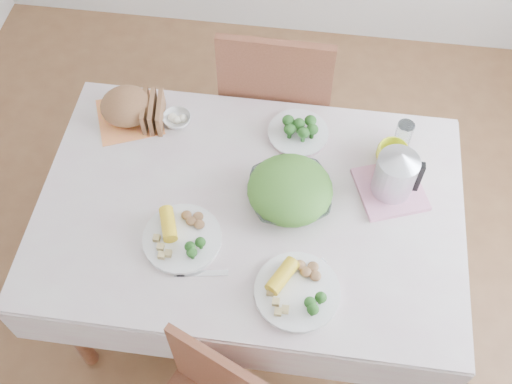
# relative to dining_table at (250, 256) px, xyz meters

# --- Properties ---
(floor) EXTENTS (3.60, 3.60, 0.00)m
(floor) POSITION_rel_dining_table_xyz_m (0.00, 0.00, -0.38)
(floor) COLOR brown
(floor) RESTS_ON ground
(dining_table) EXTENTS (1.40, 0.90, 0.75)m
(dining_table) POSITION_rel_dining_table_xyz_m (0.00, 0.00, 0.00)
(dining_table) COLOR brown
(dining_table) RESTS_ON floor
(tablecloth) EXTENTS (1.50, 1.00, 0.01)m
(tablecloth) POSITION_rel_dining_table_xyz_m (0.00, 0.00, 0.38)
(tablecloth) COLOR beige
(tablecloth) RESTS_ON dining_table
(chair_far) EXTENTS (0.48, 0.48, 1.04)m
(chair_far) POSITION_rel_dining_table_xyz_m (0.03, 0.74, 0.09)
(chair_far) COLOR brown
(chair_far) RESTS_ON floor
(salad_bowl) EXTENTS (0.35, 0.35, 0.07)m
(salad_bowl) POSITION_rel_dining_table_xyz_m (0.14, 0.04, 0.42)
(salad_bowl) COLOR white
(salad_bowl) RESTS_ON tablecloth
(dinner_plate_left) EXTENTS (0.27, 0.27, 0.02)m
(dinner_plate_left) POSITION_rel_dining_table_xyz_m (-0.21, -0.17, 0.40)
(dinner_plate_left) COLOR white
(dinner_plate_left) RESTS_ON tablecloth
(dinner_plate_right) EXTENTS (0.39, 0.39, 0.02)m
(dinner_plate_right) POSITION_rel_dining_table_xyz_m (0.20, -0.31, 0.40)
(dinner_plate_right) COLOR white
(dinner_plate_right) RESTS_ON tablecloth
(broccoli_plate) EXTENTS (0.25, 0.25, 0.02)m
(broccoli_plate) POSITION_rel_dining_table_xyz_m (0.14, 0.34, 0.40)
(broccoli_plate) COLOR beige
(broccoli_plate) RESTS_ON tablecloth
(napkin) EXTENTS (0.31, 0.31, 0.00)m
(napkin) POSITION_rel_dining_table_xyz_m (-0.52, 0.34, 0.39)
(napkin) COLOR #FF924C
(napkin) RESTS_ON tablecloth
(bread_loaf) EXTENTS (0.24, 0.24, 0.12)m
(bread_loaf) POSITION_rel_dining_table_xyz_m (-0.52, 0.34, 0.45)
(bread_loaf) COLOR brown
(bread_loaf) RESTS_ON napkin
(fruit_bowl) EXTENTS (0.14, 0.14, 0.03)m
(fruit_bowl) POSITION_rel_dining_table_xyz_m (-0.33, 0.34, 0.40)
(fruit_bowl) COLOR white
(fruit_bowl) RESTS_ON tablecloth
(yellow_mug) EXTENTS (0.15, 0.15, 0.09)m
(yellow_mug) POSITION_rel_dining_table_xyz_m (0.49, 0.25, 0.43)
(yellow_mug) COLOR yellow
(yellow_mug) RESTS_ON tablecloth
(glass_tumbler) EXTENTS (0.08, 0.08, 0.12)m
(glass_tumbler) POSITION_rel_dining_table_xyz_m (0.53, 0.34, 0.45)
(glass_tumbler) COLOR white
(glass_tumbler) RESTS_ON tablecloth
(pink_tray) EXTENTS (0.29, 0.29, 0.02)m
(pink_tray) POSITION_rel_dining_table_xyz_m (0.49, 0.13, 0.40)
(pink_tray) COLOR pink
(pink_tray) RESTS_ON tablecloth
(electric_kettle) EXTENTS (0.15, 0.15, 0.20)m
(electric_kettle) POSITION_rel_dining_table_xyz_m (0.49, 0.13, 0.51)
(electric_kettle) COLOR #B2B5BA
(electric_kettle) RESTS_ON pink_tray
(fork_left) EXTENTS (0.03, 0.18, 0.00)m
(fork_left) POSITION_rel_dining_table_xyz_m (-0.15, -0.14, 0.39)
(fork_left) COLOR silver
(fork_left) RESTS_ON tablecloth
(fork_right) EXTENTS (0.15, 0.17, 0.00)m
(fork_right) POSITION_rel_dining_table_xyz_m (0.20, -0.27, 0.39)
(fork_right) COLOR silver
(fork_right) RESTS_ON tablecloth
(knife) EXTENTS (0.17, 0.05, 0.00)m
(knife) POSITION_rel_dining_table_xyz_m (-0.12, -0.29, 0.39)
(knife) COLOR silver
(knife) RESTS_ON tablecloth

